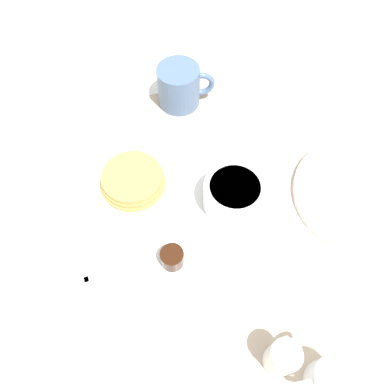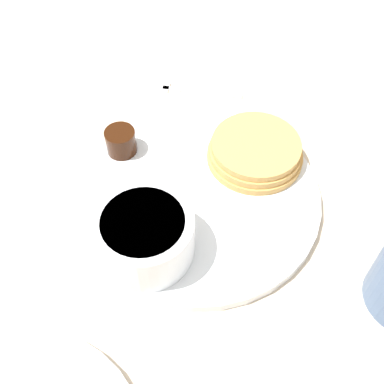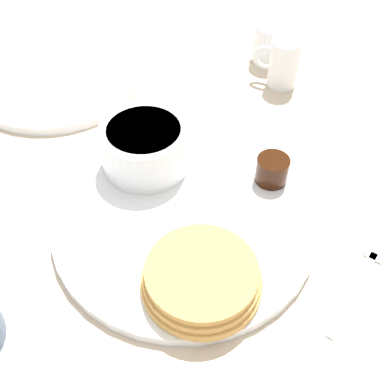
# 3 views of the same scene
# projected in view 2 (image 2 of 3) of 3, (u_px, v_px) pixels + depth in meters

# --- Properties ---
(ground_plane) EXTENTS (4.00, 4.00, 0.00)m
(ground_plane) POSITION_uv_depth(u_px,v_px,m) (197.00, 198.00, 0.55)
(ground_plane) COLOR #C6B299
(plate) EXTENTS (0.28, 0.28, 0.01)m
(plate) POSITION_uv_depth(u_px,v_px,m) (197.00, 195.00, 0.55)
(plate) COLOR white
(plate) RESTS_ON ground_plane
(pancake_stack) EXTENTS (0.11, 0.11, 0.03)m
(pancake_stack) POSITION_uv_depth(u_px,v_px,m) (255.00, 151.00, 0.56)
(pancake_stack) COLOR tan
(pancake_stack) RESTS_ON plate
(bowl) EXTENTS (0.10, 0.10, 0.05)m
(bowl) POSITION_uv_depth(u_px,v_px,m) (144.00, 234.00, 0.48)
(bowl) COLOR white
(bowl) RESTS_ON plate
(syrup_cup) EXTENTS (0.04, 0.04, 0.03)m
(syrup_cup) POSITION_uv_depth(u_px,v_px,m) (121.00, 141.00, 0.57)
(syrup_cup) COLOR black
(syrup_cup) RESTS_ON plate
(butter_ramekin) EXTENTS (0.04, 0.04, 0.04)m
(butter_ramekin) POSITION_uv_depth(u_px,v_px,m) (124.00, 242.00, 0.48)
(butter_ramekin) COLOR white
(butter_ramekin) RESTS_ON plate
(fork) EXTENTS (0.15, 0.03, 0.00)m
(fork) POSITION_uv_depth(u_px,v_px,m) (180.00, 89.00, 0.67)
(fork) COLOR silver
(fork) RESTS_ON ground_plane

